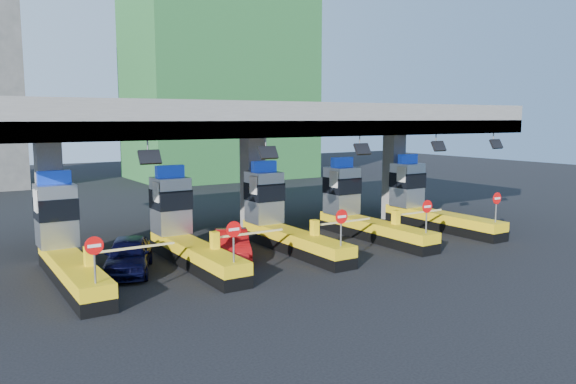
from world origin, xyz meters
TOP-DOWN VIEW (x-y plane):
  - ground at (0.00, 0.00)m, footprint 120.00×120.00m
  - toll_canopy at (0.00, 2.87)m, footprint 28.00×12.09m
  - toll_lane_far_left at (-10.00, 0.28)m, footprint 4.43×8.00m
  - toll_lane_left at (-5.00, 0.28)m, footprint 4.43×8.00m
  - toll_lane_center at (0.00, 0.28)m, footprint 4.43×8.00m
  - toll_lane_right at (5.00, 0.28)m, footprint 4.43×8.00m
  - toll_lane_far_right at (10.00, 0.28)m, footprint 4.43×8.00m
  - bg_building_scaffold at (12.00, 32.00)m, footprint 18.00×12.00m
  - van at (-7.66, -0.33)m, footprint 3.25×4.67m
  - red_car at (-3.08, -0.66)m, footprint 2.78×4.22m

SIDE VIEW (x-z plane):
  - ground at x=0.00m, z-range 0.00..0.00m
  - red_car at x=-3.08m, z-range 0.00..1.32m
  - van at x=-7.66m, z-range 0.00..1.48m
  - toll_lane_far_left at x=-10.00m, z-range -0.68..3.47m
  - toll_lane_left at x=-5.00m, z-range -0.68..3.47m
  - toll_lane_center at x=0.00m, z-range -0.68..3.47m
  - toll_lane_right at x=5.00m, z-range -0.68..3.47m
  - toll_lane_far_right at x=10.00m, z-range -0.68..3.47m
  - toll_canopy at x=0.00m, z-range 2.63..9.63m
  - bg_building_scaffold at x=12.00m, z-range 0.00..28.00m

